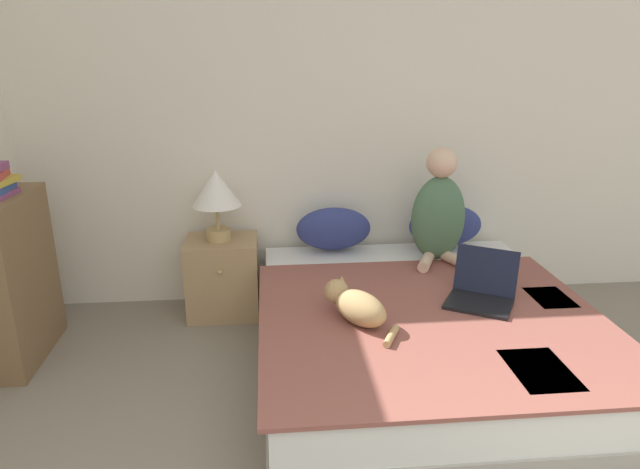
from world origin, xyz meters
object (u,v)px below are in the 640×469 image
(person_sitting, at_px, (439,212))
(pillow_near, at_px, (333,229))
(cat_tabby, at_px, (356,305))
(bookshelf, at_px, (10,280))
(nightstand, at_px, (223,277))
(bed, at_px, (421,336))
(table_lamp, at_px, (216,192))
(laptop_open, at_px, (481,292))
(pillow_far, at_px, (445,225))

(person_sitting, bearing_deg, pillow_near, 157.94)
(cat_tabby, bearing_deg, pillow_near, -34.50)
(pillow_near, distance_m, person_sitting, 0.70)
(cat_tabby, distance_m, bookshelf, 1.94)
(pillow_near, bearing_deg, nightstand, -175.34)
(bed, distance_m, bookshelf, 2.30)
(cat_tabby, relative_size, bookshelf, 0.50)
(table_lamp, bearing_deg, bed, -35.66)
(cat_tabby, relative_size, laptop_open, 1.07)
(cat_tabby, relative_size, table_lamp, 1.04)
(bed, bearing_deg, person_sitting, 68.05)
(pillow_near, xyz_separation_m, bookshelf, (-1.87, -0.52, -0.08))
(bed, xyz_separation_m, pillow_near, (-0.38, 0.87, 0.35))
(pillow_near, height_order, bookshelf, bookshelf)
(pillow_far, relative_size, nightstand, 0.96)
(pillow_near, relative_size, nightstand, 0.96)
(person_sitting, height_order, bookshelf, person_sitting)
(bed, height_order, bookshelf, bookshelf)
(table_lamp, bearing_deg, cat_tabby, -53.52)
(bed, xyz_separation_m, bookshelf, (-2.25, 0.36, 0.28))
(pillow_far, distance_m, bookshelf, 2.69)
(pillow_near, bearing_deg, cat_tabby, -90.68)
(pillow_far, xyz_separation_m, laptop_open, (-0.07, -0.90, -0.09))
(bookshelf, bearing_deg, person_sitting, 5.97)
(pillow_far, height_order, nightstand, pillow_far)
(pillow_far, bearing_deg, table_lamp, -177.78)
(person_sitting, xyz_separation_m, nightstand, (-1.37, 0.20, -0.46))
(pillow_far, bearing_deg, bed, -113.60)
(pillow_far, xyz_separation_m, cat_tabby, (-0.78, -1.06, -0.06))
(cat_tabby, bearing_deg, bed, -98.52)
(laptop_open, height_order, table_lamp, table_lamp)
(laptop_open, xyz_separation_m, table_lamp, (-1.44, 0.84, 0.37))
(laptop_open, relative_size, bookshelf, 0.47)
(cat_tabby, height_order, nightstand, cat_tabby)
(bed, distance_m, nightstand, 1.39)
(pillow_near, xyz_separation_m, person_sitting, (0.63, -0.26, 0.17))
(pillow_near, height_order, table_lamp, table_lamp)
(bed, xyz_separation_m, table_lamp, (-1.14, 0.82, 0.64))
(pillow_near, distance_m, nightstand, 0.80)
(person_sitting, bearing_deg, bookshelf, -174.03)
(cat_tabby, xyz_separation_m, table_lamp, (-0.74, 1.00, 0.34))
(person_sitting, distance_m, nightstand, 1.46)
(bed, relative_size, bookshelf, 2.10)
(person_sitting, height_order, table_lamp, person_sitting)
(person_sitting, bearing_deg, nightstand, 171.89)
(person_sitting, relative_size, nightstand, 1.40)
(person_sitting, height_order, laptop_open, person_sitting)
(person_sitting, bearing_deg, bed, -111.95)
(cat_tabby, bearing_deg, pillow_far, -70.05)
(bookshelf, bearing_deg, pillow_near, 15.47)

